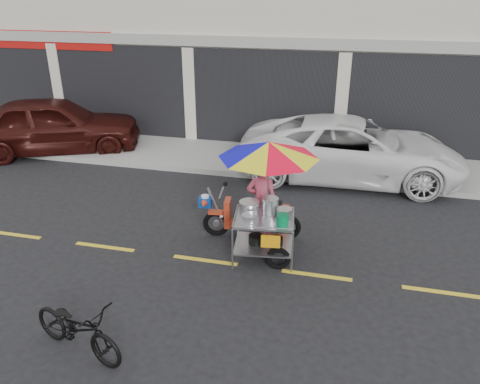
% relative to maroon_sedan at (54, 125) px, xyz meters
% --- Properties ---
extents(ground, '(90.00, 90.00, 0.00)m').
position_rel_maroon_sedan_xyz_m(ground, '(8.10, -4.70, -0.83)').
color(ground, black).
extents(sidewalk, '(45.00, 3.00, 0.15)m').
position_rel_maroon_sedan_xyz_m(sidewalk, '(8.10, 0.80, -0.75)').
color(sidewalk, gray).
rests_on(sidewalk, ground).
extents(centerline, '(42.00, 0.10, 0.01)m').
position_rel_maroon_sedan_xyz_m(centerline, '(8.10, -4.70, -0.82)').
color(centerline, gold).
rests_on(centerline, ground).
extents(maroon_sedan, '(5.24, 3.80, 1.66)m').
position_rel_maroon_sedan_xyz_m(maroon_sedan, '(0.00, 0.00, 0.00)').
color(maroon_sedan, black).
rests_on(maroon_sedan, ground).
extents(white_pickup, '(5.62, 2.74, 1.54)m').
position_rel_maroon_sedan_xyz_m(white_pickup, '(8.51, 0.00, -0.06)').
color(white_pickup, white).
rests_on(white_pickup, ground).
extents(near_bicycle, '(1.64, 0.96, 0.81)m').
position_rel_maroon_sedan_xyz_m(near_bicycle, '(5.16, -7.29, -0.42)').
color(near_bicycle, black).
rests_on(near_bicycle, ground).
extents(food_vendor_rig, '(2.40, 1.93, 2.24)m').
position_rel_maroon_sedan_xyz_m(food_vendor_rig, '(7.03, -4.06, 0.58)').
color(food_vendor_rig, black).
rests_on(food_vendor_rig, ground).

